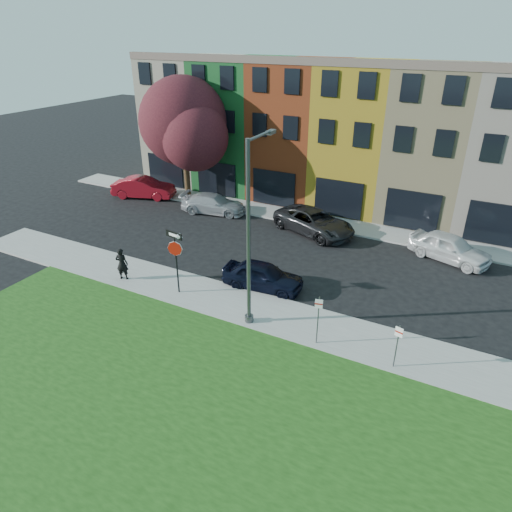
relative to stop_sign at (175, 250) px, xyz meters
The scene contains 15 objects.
ground 5.24m from the stop_sign, 33.90° to the right, with size 120.00×120.00×0.00m, color black.
sidewalk_near 6.32m from the stop_sign, ahead, with size 40.00×3.00×0.12m, color gray.
sidewalk_far 12.70m from the stop_sign, 86.23° to the left, with size 40.00×2.40×0.12m, color gray.
rowhouse_block 18.83m from the stop_sign, 85.95° to the left, with size 30.00×10.12×10.00m.
stop_sign is the anchor object (origin of this frame).
man 3.76m from the stop_sign, behind, with size 0.76×0.63×1.78m, color black.
sedan_near 4.69m from the stop_sign, 36.07° to the left, with size 4.36×2.07×1.44m, color black.
parked_car_red 15.70m from the stop_sign, 136.34° to the left, with size 5.18×3.16×1.61m, color maroon.
parked_car_silver 11.59m from the stop_sign, 113.49° to the left, with size 5.05×2.89×1.38m, color #A7A7AC.
parked_car_dark 11.10m from the stop_sign, 72.61° to the left, with size 6.19×4.38×1.57m, color black.
parked_car_white 15.73m from the stop_sign, 41.90° to the left, with size 5.02×3.25×1.59m, color silver.
street_lamp 4.78m from the stop_sign, ahead, with size 0.40×2.58×8.34m.
parking_sign_a 7.80m from the stop_sign, ahead, with size 0.31×0.12×2.30m.
parking_sign_b 11.07m from the stop_sign, ahead, with size 0.31×0.12×1.96m.
tree_purple 14.86m from the stop_sign, 122.75° to the left, with size 7.76×6.79×9.12m.
Camera 1 is at (8.94, -13.27, 12.24)m, focal length 32.00 mm.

